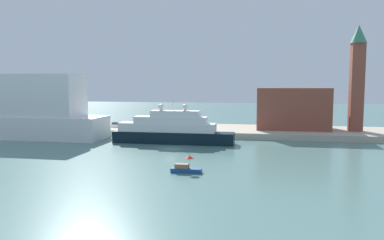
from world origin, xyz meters
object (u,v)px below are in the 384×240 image
work_barge (83,136)px  parked_car (117,125)px  large_yacht (171,130)px  person_figure (135,125)px  harbor_building (292,108)px  mooring_bollard (193,130)px  bell_tower (357,74)px  small_motorboat (186,167)px

work_barge → parked_car: size_ratio=1.16×
large_yacht → parked_car: large_yacht is taller
person_figure → parked_car: bearing=171.5°
harbor_building → parked_car: harbor_building is taller
work_barge → mooring_bollard: mooring_bollard is taller
parked_car → mooring_bollard: 23.78m
harbor_building → work_barge: bearing=-163.4°
bell_tower → mooring_bollard: (-41.00, -9.35, -14.43)m
work_barge → harbor_building: harbor_building is taller
small_motorboat → bell_tower: 60.69m
parked_car → work_barge: bearing=-118.7°
bell_tower → mooring_bollard: bell_tower is taller
small_motorboat → bell_tower: bearing=53.0°
large_yacht → work_barge: 25.89m
work_barge → small_motorboat: bearing=-44.3°
work_barge → person_figure: 14.55m
bell_tower → parked_car: (-64.01, -3.35, -14.15)m
small_motorboat → harbor_building: harbor_building is taller
large_yacht → small_motorboat: (9.13, -27.76, -2.28)m
harbor_building → parked_car: 48.92m
large_yacht → mooring_bollard: (3.42, 9.77, -1.19)m
bell_tower → person_figure: 60.29m
work_barge → bell_tower: size_ratio=0.19×
large_yacht → harbor_building: bearing=37.1°
bell_tower → harbor_building: bearing=170.7°
work_barge → bell_tower: bell_tower is taller
small_motorboat → person_figure: 48.63m
work_barge → bell_tower: (69.53, 13.45, 15.94)m
harbor_building → person_figure: size_ratio=11.52×
large_yacht → person_figure: large_yacht is taller
work_barge → harbor_building: 56.56m
harbor_building → parked_car: (-48.30, -5.91, -4.96)m
parked_car → harbor_building: bearing=7.0°
small_motorboat → bell_tower: size_ratio=0.18×
mooring_bollard → work_barge: bearing=-171.8°
large_yacht → work_barge: (-25.12, 5.67, -2.70)m
person_figure → mooring_bollard: bearing=-16.5°
bell_tower → mooring_bollard: bearing=-167.2°
large_yacht → bell_tower: size_ratio=1.04×
large_yacht → parked_car: bearing=141.2°
large_yacht → work_barge: size_ratio=5.53×
large_yacht → person_figure: bearing=133.3°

